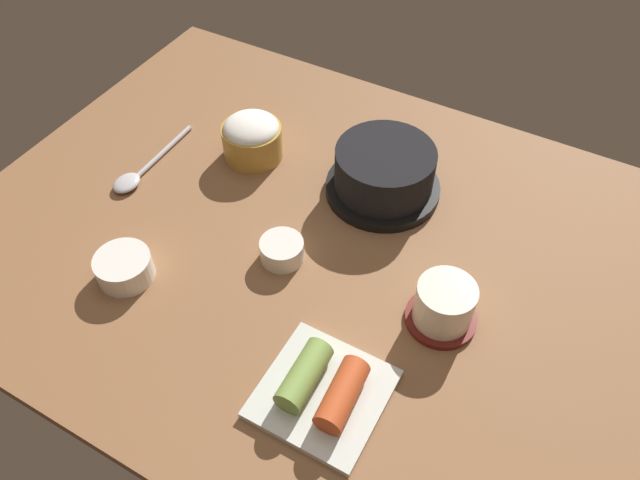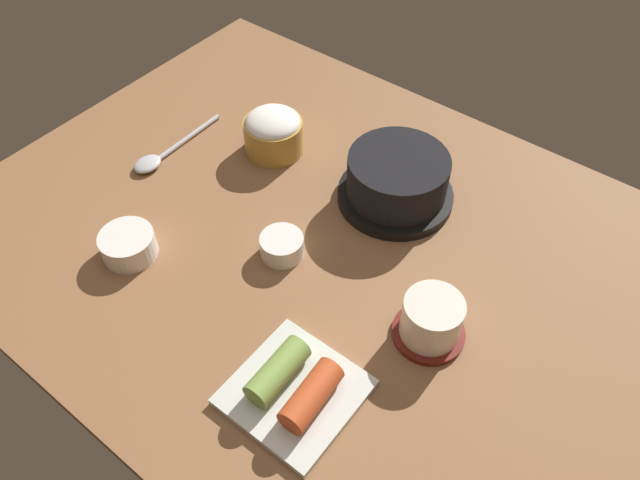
{
  "view_description": "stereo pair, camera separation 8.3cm",
  "coord_description": "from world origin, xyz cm",
  "px_view_note": "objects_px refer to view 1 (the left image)",
  "views": [
    {
      "loc": [
        28.73,
        -50.01,
        67.96
      ],
      "look_at": [
        2.0,
        -2.0,
        5.0
      ],
      "focal_mm": 34.72,
      "sensor_mm": 36.0,
      "label": 1
    },
    {
      "loc": [
        35.7,
        -45.4,
        67.96
      ],
      "look_at": [
        2.0,
        -2.0,
        5.0
      ],
      "focal_mm": 34.72,
      "sensor_mm": 36.0,
      "label": 2
    }
  ],
  "objects_px": {
    "banchan_cup_center": "(282,250)",
    "spoon": "(138,174)",
    "tea_cup_with_saucer": "(444,305)",
    "side_bowl_near": "(124,267)",
    "stone_pot": "(384,172)",
    "rice_bowl": "(252,137)",
    "kimchi_plate": "(323,389)"
  },
  "relations": [
    {
      "from": "side_bowl_near",
      "to": "spoon",
      "type": "relative_size",
      "value": 0.42
    },
    {
      "from": "side_bowl_near",
      "to": "banchan_cup_center",
      "type": "bearing_deg",
      "value": 37.87
    },
    {
      "from": "stone_pot",
      "to": "rice_bowl",
      "type": "xyz_separation_m",
      "value": [
        -0.22,
        -0.02,
        -0.0
      ]
    },
    {
      "from": "stone_pot",
      "to": "spoon",
      "type": "height_order",
      "value": "stone_pot"
    },
    {
      "from": "rice_bowl",
      "to": "banchan_cup_center",
      "type": "relative_size",
      "value": 1.56
    },
    {
      "from": "rice_bowl",
      "to": "side_bowl_near",
      "type": "bearing_deg",
      "value": -92.81
    },
    {
      "from": "kimchi_plate",
      "to": "spoon",
      "type": "xyz_separation_m",
      "value": [
        -0.43,
        0.19,
        -0.01
      ]
    },
    {
      "from": "stone_pot",
      "to": "tea_cup_with_saucer",
      "type": "distance_m",
      "value": 0.24
    },
    {
      "from": "rice_bowl",
      "to": "kimchi_plate",
      "type": "relative_size",
      "value": 0.67
    },
    {
      "from": "kimchi_plate",
      "to": "side_bowl_near",
      "type": "bearing_deg",
      "value": 175.38
    },
    {
      "from": "stone_pot",
      "to": "side_bowl_near",
      "type": "relative_size",
      "value": 2.27
    },
    {
      "from": "stone_pot",
      "to": "kimchi_plate",
      "type": "height_order",
      "value": "stone_pot"
    },
    {
      "from": "stone_pot",
      "to": "banchan_cup_center",
      "type": "height_order",
      "value": "stone_pot"
    },
    {
      "from": "rice_bowl",
      "to": "tea_cup_with_saucer",
      "type": "bearing_deg",
      "value": -21.56
    },
    {
      "from": "kimchi_plate",
      "to": "side_bowl_near",
      "type": "height_order",
      "value": "kimchi_plate"
    },
    {
      "from": "tea_cup_with_saucer",
      "to": "kimchi_plate",
      "type": "height_order",
      "value": "tea_cup_with_saucer"
    },
    {
      "from": "rice_bowl",
      "to": "banchan_cup_center",
      "type": "height_order",
      "value": "rice_bowl"
    },
    {
      "from": "banchan_cup_center",
      "to": "spoon",
      "type": "bearing_deg",
      "value": 173.74
    },
    {
      "from": "rice_bowl",
      "to": "banchan_cup_center",
      "type": "distance_m",
      "value": 0.22
    },
    {
      "from": "rice_bowl",
      "to": "spoon",
      "type": "bearing_deg",
      "value": -134.85
    },
    {
      "from": "kimchi_plate",
      "to": "rice_bowl",
      "type": "bearing_deg",
      "value": 133.71
    },
    {
      "from": "spoon",
      "to": "rice_bowl",
      "type": "bearing_deg",
      "value": 45.15
    },
    {
      "from": "tea_cup_with_saucer",
      "to": "rice_bowl",
      "type": "bearing_deg",
      "value": 158.44
    },
    {
      "from": "tea_cup_with_saucer",
      "to": "side_bowl_near",
      "type": "bearing_deg",
      "value": -160.6
    },
    {
      "from": "tea_cup_with_saucer",
      "to": "stone_pot",
      "type": "bearing_deg",
      "value": 133.23
    },
    {
      "from": "stone_pot",
      "to": "rice_bowl",
      "type": "bearing_deg",
      "value": -173.58
    },
    {
      "from": "banchan_cup_center",
      "to": "side_bowl_near",
      "type": "height_order",
      "value": "side_bowl_near"
    },
    {
      "from": "banchan_cup_center",
      "to": "side_bowl_near",
      "type": "distance_m",
      "value": 0.21
    },
    {
      "from": "side_bowl_near",
      "to": "kimchi_plate",
      "type": "bearing_deg",
      "value": -4.62
    },
    {
      "from": "rice_bowl",
      "to": "stone_pot",
      "type": "bearing_deg",
      "value": 6.42
    },
    {
      "from": "side_bowl_near",
      "to": "spoon",
      "type": "height_order",
      "value": "side_bowl_near"
    },
    {
      "from": "banchan_cup_center",
      "to": "rice_bowl",
      "type": "bearing_deg",
      "value": 133.41
    }
  ]
}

